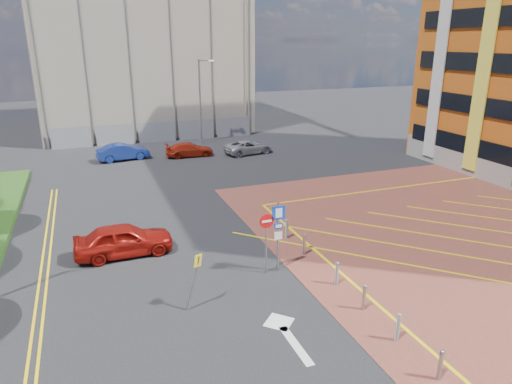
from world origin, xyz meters
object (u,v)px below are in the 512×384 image
lamp_back (201,98)px  car_red_back (189,150)px  warning_sign (195,275)px  car_red_left (124,240)px  car_blue_back (123,152)px  sign_cluster (274,231)px  car_silver_back (249,147)px

lamp_back → car_red_back: lamp_back is taller
warning_sign → car_red_left: warning_sign is taller
car_blue_back → car_red_back: (5.55, -0.72, -0.11)m
sign_cluster → car_silver_back: sign_cluster is taller
sign_cluster → car_silver_back: bearing=72.9°
warning_sign → car_red_back: 24.23m
lamp_back → sign_cluster: bearing=-98.0°
car_red_back → lamp_back: bearing=-24.2°
car_red_left → car_silver_back: car_red_left is taller
car_red_back → car_silver_back: size_ratio=0.94×
warning_sign → car_red_left: size_ratio=0.50×
sign_cluster → car_red_back: size_ratio=0.77×
car_red_left → lamp_back: bearing=-23.5°
warning_sign → car_blue_back: bearing=90.8°
lamp_back → car_silver_back: size_ratio=1.82×
car_blue_back → lamp_back: bearing=-69.3°
car_red_back → car_blue_back: bearing=84.6°
warning_sign → car_red_back: warning_sign is taller
warning_sign → car_silver_back: 25.00m
warning_sign → sign_cluster: bearing=22.9°
car_blue_back → car_red_back: 5.59m
car_silver_back → car_red_back: bearing=69.9°
car_red_left → sign_cluster: bearing=-124.9°
lamp_back → car_red_left: bearing=-113.0°
lamp_back → car_blue_back: size_ratio=1.87×
sign_cluster → car_silver_back: size_ratio=0.73×
sign_cluster → warning_sign: 4.24m
car_red_left → warning_sign: bearing=-160.6°
sign_cluster → car_red_back: bearing=86.5°
lamp_back → car_blue_back: bearing=-151.8°
warning_sign → car_silver_back: (10.37, 22.73, -0.82)m
car_red_left → car_red_back: 19.36m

